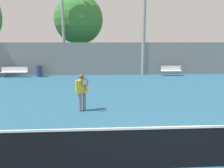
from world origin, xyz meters
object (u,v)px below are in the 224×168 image
object	(u,v)px
bench_courtside_far	(171,70)
bench_courtside_near	(14,71)
light_pole_far_right	(62,3)
tennis_net	(183,147)
tree_green_tall	(79,20)
tennis_player	(82,90)
light_pole_near_left	(144,20)
trash_bin	(39,71)

from	to	relation	value
bench_courtside_far	bench_courtside_near	bearing A→B (deg)	180.00
bench_courtside_far	light_pole_far_right	bearing A→B (deg)	172.67
tennis_net	tree_green_tall	size ratio (longest dim) A/B	1.66
tennis_player	bench_courtside_near	xyz separation A→B (m)	(-6.27, 9.20, -0.41)
tennis_player	light_pole_near_left	xyz separation A→B (m)	(4.60, 9.91, 3.79)
tennis_net	light_pole_near_left	bearing A→B (deg)	82.55
bench_courtside_far	light_pole_far_right	world-z (taller)	light_pole_far_right
light_pole_far_right	trash_bin	size ratio (longest dim) A/B	10.98
tennis_net	bench_courtside_near	bearing A→B (deg)	123.33
tennis_net	bench_courtside_near	xyz separation A→B (m)	(-8.99, 13.68, -0.03)
light_pole_near_left	tree_green_tall	size ratio (longest dim) A/B	1.15
bench_courtside_near	trash_bin	size ratio (longest dim) A/B	2.28
tennis_player	bench_courtside_near	world-z (taller)	tennis_player
light_pole_near_left	trash_bin	size ratio (longest dim) A/B	8.96
bench_courtside_near	trash_bin	world-z (taller)	trash_bin
tennis_player	light_pole_far_right	xyz separation A→B (m)	(-2.30, 10.38, 5.12)
bench_courtside_near	trash_bin	xyz separation A→B (m)	(1.99, 0.09, -0.04)
trash_bin	tree_green_tall	distance (m)	6.49
tennis_player	tree_green_tall	bearing A→B (deg)	62.63
tree_green_tall	bench_courtside_far	bearing A→B (deg)	-24.05
tennis_net	bench_courtside_near	distance (m)	16.37
tennis_player	light_pole_near_left	world-z (taller)	light_pole_near_left
bench_courtside_near	light_pole_far_right	xyz separation A→B (m)	(3.97, 1.19, 5.53)
tennis_player	bench_courtside_far	size ratio (longest dim) A/B	0.93
light_pole_far_right	tree_green_tall	xyz separation A→B (m)	(1.11, 2.44, -1.10)
tennis_player	tree_green_tall	size ratio (longest dim) A/B	0.22
light_pole_near_left	light_pole_far_right	bearing A→B (deg)	176.11
tree_green_tall	light_pole_far_right	bearing A→B (deg)	-114.52
tree_green_tall	tennis_net	bearing A→B (deg)	-77.27
light_pole_near_left	light_pole_far_right	xyz separation A→B (m)	(-6.90, 0.47, 1.33)
light_pole_far_right	tree_green_tall	distance (m)	2.90
tennis_net	bench_courtside_far	xyz separation A→B (m)	(4.22, 13.68, -0.03)
bench_courtside_near	tennis_net	bearing A→B (deg)	-56.67
light_pole_far_right	bench_courtside_far	bearing A→B (deg)	-7.33
tennis_net	tree_green_tall	world-z (taller)	tree_green_tall
light_pole_near_left	tennis_player	bearing A→B (deg)	-114.91
light_pole_near_left	light_pole_far_right	distance (m)	7.05
tennis_net	bench_courtside_far	bearing A→B (deg)	72.84
bench_courtside_far	tree_green_tall	bearing A→B (deg)	155.95
light_pole_far_right	tennis_player	bearing A→B (deg)	-77.50
light_pole_far_right	trash_bin	distance (m)	6.02
bench_courtside_near	tennis_player	bearing A→B (deg)	-55.70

